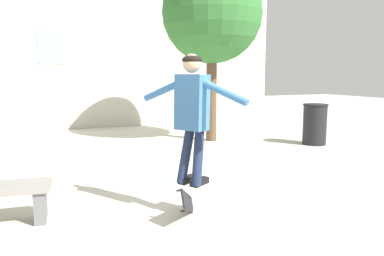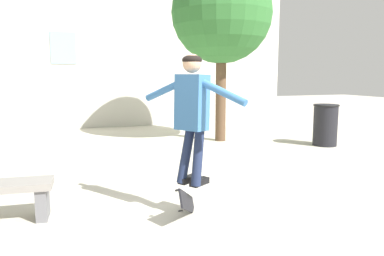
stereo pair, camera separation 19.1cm
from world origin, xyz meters
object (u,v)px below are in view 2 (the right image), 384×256
Objects in this scene: skateboard_flipping at (187,202)px; trash_bin at (325,124)px; tree_right at (222,14)px; skater at (192,108)px.

trash_bin is at bearing -24.56° from skateboard_flipping.
tree_right is 5.24m from skater.
trash_bin is 5.36m from skateboard_flipping.
skateboard_flipping is at bearing -145.49° from trash_bin.
skater is (-4.32, -2.94, 0.75)m from trash_bin.
skater is (-2.34, -4.34, -1.78)m from tree_right.
tree_right is 5.89× the size of skateboard_flipping.
tree_right is at bearing 2.17° from skateboard_flipping.
skater is at bearing -14.36° from skateboard_flipping.
skateboard_flipping is at bearing -167.40° from skater.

